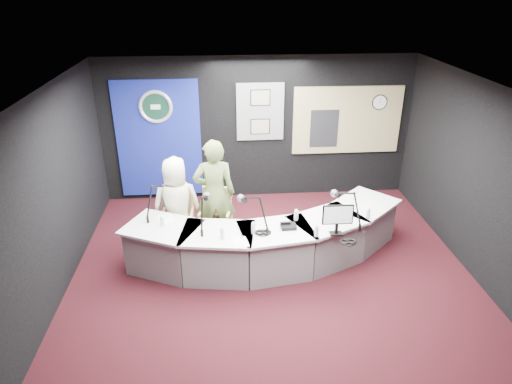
{
  "coord_description": "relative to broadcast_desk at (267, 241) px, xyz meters",
  "views": [
    {
      "loc": [
        -0.69,
        -5.48,
        4.09
      ],
      "look_at": [
        -0.2,
        0.8,
        1.1
      ],
      "focal_mm": 32.0,
      "sensor_mm": 36.0,
      "label": 1
    }
  ],
  "objects": [
    {
      "name": "agency_seal",
      "position": [
        -1.85,
        2.38,
        1.52
      ],
      "size": [
        0.63,
        0.07,
        0.63
      ],
      "primitive_type": "torus",
      "rotation": [
        1.57,
        0.0,
        0.0
      ],
      "color": "silver",
      "rests_on": "backdrop_panel"
    },
    {
      "name": "seal_center",
      "position": [
        -1.85,
        2.38,
        1.52
      ],
      "size": [
        0.48,
        0.01,
        0.48
      ],
      "primitive_type": "cylinder",
      "rotation": [
        1.57,
        0.0,
        0.0
      ],
      "color": "#0D2F21",
      "rests_on": "backdrop_panel"
    },
    {
      "name": "booth_window_frame",
      "position": [
        1.8,
        2.42,
        1.18
      ],
      "size": [
        2.12,
        0.06,
        1.32
      ],
      "primitive_type": "cube",
      "color": "tan",
      "rests_on": "wall_back"
    },
    {
      "name": "person_woman",
      "position": [
        -0.79,
        0.58,
        0.55
      ],
      "size": [
        0.68,
        0.46,
        1.85
      ],
      "primitive_type": "imported",
      "rotation": [
        0.0,
        0.0,
        3.17
      ],
      "color": "#566B38",
      "rests_on": "ground"
    },
    {
      "name": "wall_clock",
      "position": [
        2.4,
        2.39,
        1.52
      ],
      "size": [
        0.28,
        0.01,
        0.28
      ],
      "primitive_type": "cylinder",
      "rotation": [
        1.57,
        0.0,
        0.0
      ],
      "color": "white",
      "rests_on": "booth_window_frame"
    },
    {
      "name": "wall_front",
      "position": [
        0.05,
        -3.55,
        1.02
      ],
      "size": [
        6.0,
        0.02,
        2.8
      ],
      "primitive_type": "cube",
      "color": "black",
      "rests_on": "ground"
    },
    {
      "name": "broadcast_desk",
      "position": [
        0.0,
        0.0,
        0.0
      ],
      "size": [
        4.5,
        1.9,
        0.75
      ],
      "primitive_type": null,
      "color": "silver",
      "rests_on": "ground"
    },
    {
      "name": "wall_left",
      "position": [
        -2.95,
        -0.55,
        1.02
      ],
      "size": [
        0.02,
        6.0,
        2.8
      ],
      "primitive_type": "cube",
      "color": "black",
      "rests_on": "ground"
    },
    {
      "name": "notepad",
      "position": [
        -0.43,
        -0.62,
        0.38
      ],
      "size": [
        0.24,
        0.31,
        0.0
      ],
      "primitive_type": "cube",
      "rotation": [
        0.0,
        0.0,
        0.18
      ],
      "color": "white",
      "rests_on": "broadcast_desk"
    },
    {
      "name": "armchair_left",
      "position": [
        -1.4,
        0.53,
        0.16
      ],
      "size": [
        0.62,
        0.62,
        1.06
      ],
      "primitive_type": null,
      "rotation": [
        0.0,
        0.0,
        -0.04
      ],
      "color": "tan",
      "rests_on": "ground"
    },
    {
      "name": "framed_photo_upper",
      "position": [
        0.1,
        2.39,
        1.65
      ],
      "size": [
        0.34,
        0.02,
        0.27
      ],
      "primitive_type": "cube",
      "color": "#80735D",
      "rests_on": "pinboard"
    },
    {
      "name": "pinboard",
      "position": [
        0.1,
        2.42,
        1.38
      ],
      "size": [
        0.9,
        0.04,
        1.1
      ],
      "primitive_type": "cube",
      "color": "slate",
      "rests_on": "wall_back"
    },
    {
      "name": "ground",
      "position": [
        0.05,
        -0.55,
        -0.38
      ],
      "size": [
        6.0,
        6.0,
        0.0
      ],
      "primitive_type": "plane",
      "color": "black",
      "rests_on": "ground"
    },
    {
      "name": "water_bottles",
      "position": [
        -0.01,
        -0.28,
        0.46
      ],
      "size": [
        3.16,
        0.58,
        0.18
      ],
      "primitive_type": null,
      "color": "silver",
      "rests_on": "broadcast_desk"
    },
    {
      "name": "framed_photo_lower",
      "position": [
        0.1,
        2.39,
        1.09
      ],
      "size": [
        0.34,
        0.02,
        0.27
      ],
      "primitive_type": "cube",
      "color": "#80735D",
      "rests_on": "pinboard"
    },
    {
      "name": "headphones_far",
      "position": [
        -0.1,
        -0.41,
        0.39
      ],
      "size": [
        0.22,
        0.22,
        0.04
      ],
      "primitive_type": "torus",
      "color": "black",
      "rests_on": "broadcast_desk"
    },
    {
      "name": "headphones_near",
      "position": [
        1.05,
        -0.75,
        0.39
      ],
      "size": [
        0.23,
        0.23,
        0.04
      ],
      "primitive_type": "torus",
      "color": "black",
      "rests_on": "broadcast_desk"
    },
    {
      "name": "wall_right",
      "position": [
        3.05,
        -0.55,
        1.02
      ],
      "size": [
        0.02,
        6.0,
        2.8
      ],
      "primitive_type": "cube",
      "color": "black",
      "rests_on": "ground"
    },
    {
      "name": "draped_jacket",
      "position": [
        -1.43,
        0.78,
        0.24
      ],
      "size": [
        0.5,
        0.12,
        0.7
      ],
      "primitive_type": "cube",
      "rotation": [
        0.0,
        0.0,
        -0.04
      ],
      "color": "#6C655B",
      "rests_on": "armchair_left"
    },
    {
      "name": "booth_glow",
      "position": [
        1.8,
        2.41,
        1.18
      ],
      "size": [
        2.0,
        0.02,
        1.2
      ],
      "primitive_type": "cube",
      "color": "#DDB48B",
      "rests_on": "booth_window_frame"
    },
    {
      "name": "boom_mic_a",
      "position": [
        -1.64,
        0.32,
        0.68
      ],
      "size": [
        0.42,
        0.66,
        0.6
      ],
      "primitive_type": null,
      "color": "black",
      "rests_on": "broadcast_desk"
    },
    {
      "name": "wall_back",
      "position": [
        0.05,
        2.45,
        1.02
      ],
      "size": [
        6.0,
        0.02,
        2.8
      ],
      "primitive_type": "cube",
      "color": "black",
      "rests_on": "ground"
    },
    {
      "name": "boom_mic_c",
      "position": [
        -0.22,
        -0.18,
        0.68
      ],
      "size": [
        0.47,
        0.63,
        0.6
      ],
      "primitive_type": null,
      "color": "black",
      "rests_on": "broadcast_desk"
    },
    {
      "name": "desk_phone",
      "position": [
        0.28,
        -0.28,
        0.4
      ],
      "size": [
        0.23,
        0.19,
        0.06
      ],
      "primitive_type": "cube",
      "rotation": [
        0.0,
        0.0,
        0.03
      ],
      "color": "black",
      "rests_on": "broadcast_desk"
    },
    {
      "name": "boom_mic_d",
      "position": [
        1.17,
        -0.15,
        0.68
      ],
      "size": [
        0.38,
        0.68,
        0.6
      ],
      "primitive_type": null,
      "color": "black",
      "rests_on": "broadcast_desk"
    },
    {
      "name": "paper_stack",
      "position": [
        -1.53,
        0.13,
        0.38
      ],
      "size": [
        0.33,
        0.37,
        0.0
      ],
      "primitive_type": "cube",
      "rotation": [
        0.0,
        0.0,
        0.44
      ],
      "color": "white",
      "rests_on": "broadcast_desk"
    },
    {
      "name": "boom_mic_b",
      "position": [
        -0.94,
        -0.11,
        0.68
      ],
      "size": [
        0.19,
        0.74,
        0.6
      ],
      "primitive_type": null,
      "color": "black",
      "rests_on": "broadcast_desk"
    },
    {
      "name": "armchair_right",
      "position": [
        -0.79,
        0.58,
        0.08
      ],
      "size": [
        0.6,
        0.6,
        0.92
      ],
      "primitive_type": null,
      "rotation": [
        0.0,
        0.0,
        -0.18
      ],
      "color": "tan",
      "rests_on": "ground"
    },
    {
      "name": "person_man",
      "position": [
        -1.4,
        0.53,
        0.42
      ],
      "size": [
        0.81,
        0.56,
        1.58
      ],
      "primitive_type": "imported",
      "rotation": [
        0.0,
        0.0,
        3.22
      ],
      "color": "beige",
      "rests_on": "ground"
    },
    {
      "name": "ceiling",
      "position": [
        0.05,
        -0.55,
        2.42
      ],
      "size": [
        6.0,
        6.0,
        0.02
      ],
      "primitive_type": "cube",
      "color": "silver",
      "rests_on": "ground"
    },
    {
      "name": "computer_monitor",
      "position": [
        0.94,
        -0.5,
        0.7
      ],
      "size": [
        0.4,
        0.03,
        0.28
      ],
      "primitive_type": "cube",
      "rotation": [
        0.0,
        0.0,
        -0.01
      ],
      "color": "black",
      "rests_on": "broadcast_desk"
    },
    {
      "name": "backdrop_panel",
      "position": [
        -1.85,
        2.42,
        0.88
      ],
      "size": [
        1.6,
        0.05,
        2.3
      ],
      "primitive_type": "cube",
      "color": "navy",
      "rests_on": "wall_back"
    },
    {
      "name": "equipment_rack",
      "position": [
        1.35,
        2.39,
        1.03
      ],
      "size": [
        0.55,
        0.02,
        0.75
      ],
      "primitive_type": "cube",
      "color": "black",
      "rests_on": "booth_window_frame"
    }
  ]
}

